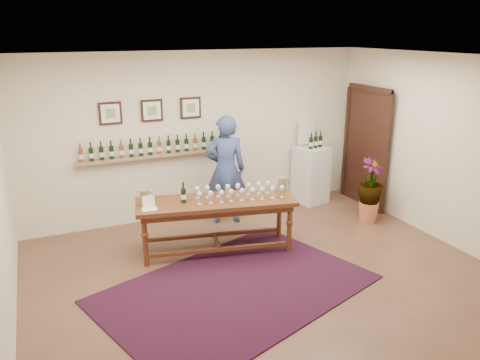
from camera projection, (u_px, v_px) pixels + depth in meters
name	position (u px, v px, depth m)	size (l,w,h in m)	color
ground	(264.00, 276.00, 6.20)	(6.00, 6.00, 0.00)	#533524
room_shell	(324.00, 147.00, 8.29)	(6.00, 6.00, 6.00)	silver
rug	(236.00, 289.00, 5.87)	(3.26, 2.17, 0.02)	#430C15
tasting_table	(216.00, 208.00, 6.69)	(2.36, 1.17, 0.80)	#422410
table_glasses	(235.00, 192.00, 6.69)	(1.39, 0.32, 0.19)	silver
table_bottles	(183.00, 191.00, 6.54)	(0.29, 0.17, 0.31)	black
pitcher_left	(145.00, 198.00, 6.42)	(0.14, 0.14, 0.22)	#656C43
pitcher_right	(282.00, 185.00, 6.97)	(0.14, 0.14, 0.22)	#656C43
menu_card	(149.00, 202.00, 6.30)	(0.20, 0.15, 0.18)	white
display_pedestal	(311.00, 175.00, 8.74)	(0.52, 0.52, 1.05)	silver
pedestal_bottles	(316.00, 140.00, 8.50)	(0.30, 0.08, 0.30)	black
info_sign	(306.00, 131.00, 8.65)	(0.39, 0.02, 0.54)	white
potted_plant	(370.00, 191.00, 7.78)	(0.65, 0.65, 0.95)	#BF693F
person	(226.00, 170.00, 7.70)	(0.66, 0.44, 1.82)	#34457A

